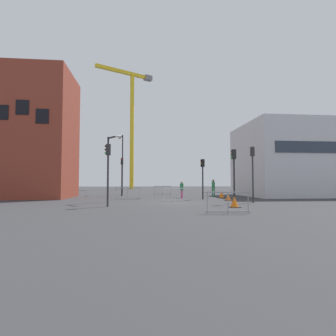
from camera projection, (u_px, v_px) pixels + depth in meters
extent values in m
plane|color=#333335|center=(174.00, 202.00, 20.86)|extent=(160.00, 160.00, 0.00)
cube|color=brown|center=(28.00, 135.00, 27.09)|extent=(8.44, 6.92, 12.41)
cube|color=black|center=(2.00, 112.00, 23.61)|extent=(1.10, 0.06, 1.30)
cube|color=black|center=(22.00, 107.00, 23.80)|extent=(1.10, 0.06, 1.30)
cube|color=black|center=(42.00, 116.00, 23.93)|extent=(1.10, 0.06, 1.30)
cube|color=silver|center=(301.00, 160.00, 31.11)|extent=(13.33, 9.75, 8.03)
cube|color=#2D3847|center=(331.00, 147.00, 26.27)|extent=(11.20, 0.08, 1.10)
cylinder|color=yellow|center=(132.00, 132.00, 61.16)|extent=(0.90, 0.90, 25.54)
cube|color=yellow|center=(123.00, 72.00, 60.60)|extent=(11.50, 6.64, 0.70)
cube|color=slate|center=(148.00, 78.00, 64.11)|extent=(2.15, 1.91, 1.10)
cylinder|color=#232326|center=(122.00, 165.00, 33.35)|extent=(0.14, 0.14, 7.33)
cube|color=#232326|center=(121.00, 137.00, 34.40)|extent=(0.61, 1.82, 0.10)
ellipsoid|color=silver|center=(119.00, 138.00, 35.26)|extent=(0.44, 0.24, 0.16)
cylinder|color=#232326|center=(108.00, 170.00, 21.01)|extent=(0.14, 0.14, 5.04)
cube|color=#232326|center=(113.00, 137.00, 20.63)|extent=(0.89, 1.16, 0.10)
ellipsoid|color=silver|center=(118.00, 136.00, 20.12)|extent=(0.44, 0.24, 0.16)
cylinder|color=#2D2D30|center=(253.00, 179.00, 20.70)|extent=(0.12, 0.12, 3.53)
cube|color=#2D2D30|center=(252.00, 151.00, 20.81)|extent=(0.37, 0.36, 0.70)
sphere|color=#390605|center=(253.00, 149.00, 20.95)|extent=(0.11, 0.11, 0.11)
sphere|color=#F2A514|center=(253.00, 152.00, 20.94)|extent=(0.11, 0.11, 0.11)
sphere|color=#07330F|center=(254.00, 155.00, 20.93)|extent=(0.11, 0.11, 0.11)
cylinder|color=#2D2D30|center=(108.00, 181.00, 17.37)|extent=(0.12, 0.12, 3.27)
cube|color=#2D2D30|center=(108.00, 150.00, 17.48)|extent=(0.33, 0.31, 0.70)
sphere|color=#390605|center=(105.00, 146.00, 17.43)|extent=(0.11, 0.11, 0.11)
sphere|color=#3C2905|center=(105.00, 150.00, 17.41)|extent=(0.11, 0.11, 0.11)
sphere|color=green|center=(105.00, 153.00, 17.40)|extent=(0.11, 0.11, 0.11)
cylinder|color=#232326|center=(234.00, 181.00, 19.63)|extent=(0.12, 0.12, 3.21)
cube|color=#232326|center=(234.00, 154.00, 19.73)|extent=(0.29, 0.26, 0.70)
sphere|color=#390605|center=(231.00, 151.00, 19.72)|extent=(0.11, 0.11, 0.11)
sphere|color=#3C2905|center=(231.00, 154.00, 19.70)|extent=(0.11, 0.11, 0.11)
sphere|color=green|center=(232.00, 157.00, 19.69)|extent=(0.11, 0.11, 0.11)
cylinder|color=#232326|center=(122.00, 180.00, 30.03)|extent=(0.12, 0.12, 3.49)
cube|color=#232326|center=(122.00, 161.00, 30.14)|extent=(0.30, 0.33, 0.70)
sphere|color=red|center=(122.00, 159.00, 29.99)|extent=(0.11, 0.11, 0.11)
sphere|color=#3C2905|center=(122.00, 161.00, 29.98)|extent=(0.11, 0.11, 0.11)
sphere|color=#07330F|center=(122.00, 163.00, 29.97)|extent=(0.11, 0.11, 0.11)
cylinder|color=black|center=(203.00, 183.00, 24.79)|extent=(0.12, 0.12, 2.93)
cube|color=black|center=(203.00, 163.00, 24.89)|extent=(0.34, 0.31, 0.70)
sphere|color=#390605|center=(201.00, 161.00, 24.83)|extent=(0.11, 0.11, 0.11)
sphere|color=#F2A514|center=(201.00, 163.00, 24.82)|extent=(0.11, 0.11, 0.11)
sphere|color=#07330F|center=(201.00, 165.00, 24.81)|extent=(0.11, 0.11, 0.11)
cylinder|color=#2D844C|center=(214.00, 193.00, 29.49)|extent=(0.14, 0.14, 0.87)
cylinder|color=#2D844C|center=(212.00, 192.00, 29.57)|extent=(0.14, 0.14, 0.87)
cylinder|color=#2D844C|center=(213.00, 185.00, 29.57)|extent=(0.34, 0.34, 0.73)
sphere|color=brown|center=(213.00, 181.00, 29.59)|extent=(0.24, 0.24, 0.24)
cylinder|color=#D14C8C|center=(182.00, 194.00, 26.48)|extent=(0.14, 0.14, 0.78)
cylinder|color=#D14C8C|center=(181.00, 194.00, 26.29)|extent=(0.14, 0.14, 0.78)
cylinder|color=#2D844C|center=(182.00, 187.00, 26.42)|extent=(0.34, 0.34, 0.65)
sphere|color=tan|center=(182.00, 182.00, 26.45)|extent=(0.21, 0.21, 0.21)
cube|color=#B2B5BA|center=(175.00, 188.00, 22.27)|extent=(2.07, 0.17, 0.06)
cube|color=#B2B5BA|center=(175.00, 200.00, 22.22)|extent=(2.07, 0.17, 0.06)
cylinder|color=#B2B5BA|center=(164.00, 195.00, 22.10)|extent=(0.04, 0.04, 1.05)
cylinder|color=#B2B5BA|center=(175.00, 195.00, 22.24)|extent=(0.04, 0.04, 1.05)
cylinder|color=#B2B5BA|center=(186.00, 195.00, 22.38)|extent=(0.04, 0.04, 1.05)
cube|color=#9EA0A5|center=(163.00, 186.00, 34.07)|extent=(2.22, 0.18, 0.06)
cube|color=#9EA0A5|center=(162.00, 194.00, 34.02)|extent=(2.22, 0.18, 0.06)
cylinder|color=#9EA0A5|center=(154.00, 190.00, 34.00)|extent=(0.04, 0.04, 1.05)
cylinder|color=#9EA0A5|center=(163.00, 190.00, 34.04)|extent=(0.04, 0.04, 1.05)
cylinder|color=#9EA0A5|center=(171.00, 190.00, 34.09)|extent=(0.04, 0.04, 1.05)
cube|color=gray|center=(228.00, 192.00, 13.43)|extent=(2.23, 0.24, 0.06)
cube|color=gray|center=(228.00, 212.00, 13.38)|extent=(2.23, 0.24, 0.06)
cylinder|color=gray|center=(207.00, 203.00, 13.38)|extent=(0.04, 0.04, 1.05)
cylinder|color=gray|center=(228.00, 203.00, 13.40)|extent=(0.04, 0.04, 1.05)
cylinder|color=gray|center=(248.00, 203.00, 13.42)|extent=(0.04, 0.04, 1.05)
cube|color=#9EA0A5|center=(128.00, 188.00, 24.54)|extent=(2.28, 0.17, 0.06)
cube|color=#9EA0A5|center=(128.00, 198.00, 24.49)|extent=(2.28, 0.17, 0.06)
cylinder|color=#9EA0A5|center=(116.00, 194.00, 24.46)|extent=(0.04, 0.04, 1.05)
cylinder|color=#9EA0A5|center=(128.00, 194.00, 24.51)|extent=(0.04, 0.04, 1.05)
cylinder|color=#9EA0A5|center=(139.00, 194.00, 24.57)|extent=(0.04, 0.04, 1.05)
cube|color=black|center=(222.00, 198.00, 27.12)|extent=(0.68, 0.68, 0.03)
cone|color=orange|center=(222.00, 194.00, 27.13)|extent=(0.52, 0.52, 0.69)
cube|color=black|center=(234.00, 207.00, 16.80)|extent=(0.67, 0.67, 0.03)
cone|color=orange|center=(234.00, 202.00, 16.81)|extent=(0.51, 0.51, 0.67)
cube|color=black|center=(228.00, 201.00, 22.87)|extent=(0.60, 0.60, 0.03)
cone|color=#E55B0F|center=(228.00, 197.00, 22.88)|extent=(0.46, 0.46, 0.61)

